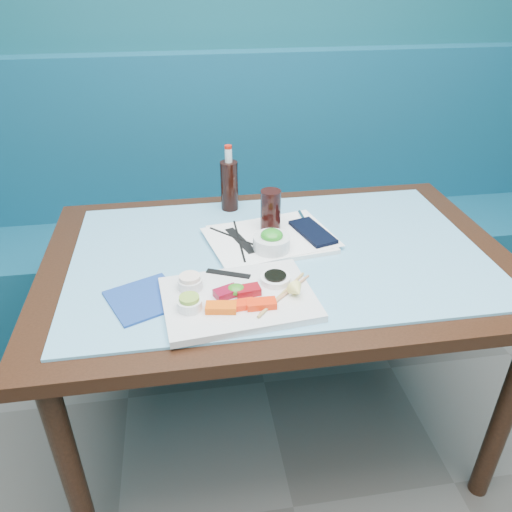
{
  "coord_description": "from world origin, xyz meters",
  "views": [
    {
      "loc": [
        -0.27,
        0.18,
        1.52
      ],
      "look_at": [
        -0.08,
        1.37,
        0.8
      ],
      "focal_mm": 35.0,
      "sensor_mm": 36.0,
      "label": 1
    }
  ],
  "objects": [
    {
      "name": "wasabi_fill",
      "position": [
        -0.28,
        1.18,
        0.81
      ],
      "size": [
        0.06,
        0.06,
        0.01
      ],
      "primitive_type": "cylinder",
      "rotation": [
        0.0,
        0.0,
        -0.32
      ],
      "color": "#85B139",
      "rests_on": "ramekin_wasabi"
    },
    {
      "name": "lemon_wedge",
      "position": [
        -0.01,
        1.19,
        0.8
      ],
      "size": [
        0.05,
        0.04,
        0.04
      ],
      "primitive_type": "cone",
      "rotation": [
        1.57,
        0.0,
        0.22
      ],
      "color": "#FFF578",
      "rests_on": "sashimi_plate"
    },
    {
      "name": "black_chopstick_b",
      "position": [
        -0.1,
        1.51,
        0.77
      ],
      "size": [
        0.18,
        0.19,
        0.01
      ],
      "primitive_type": "cylinder",
      "rotation": [
        1.57,
        0.0,
        0.76
      ],
      "color": "black",
      "rests_on": "serving_tray"
    },
    {
      "name": "wooden_chopstick_a",
      "position": [
        -0.04,
        1.2,
        0.78
      ],
      "size": [
        0.16,
        0.18,
        0.01
      ],
      "primitive_type": "cylinder",
      "rotation": [
        1.57,
        0.0,
        -0.73
      ],
      "color": "tan",
      "rests_on": "sashimi_plate"
    },
    {
      "name": "cola_bottle_neck",
      "position": [
        -0.11,
        1.77,
        0.95
      ],
      "size": [
        0.03,
        0.03,
        0.05
      ],
      "primitive_type": "cylinder",
      "rotation": [
        0.0,
        0.0,
        0.11
      ],
      "color": "silver",
      "rests_on": "cola_bottle_body"
    },
    {
      "name": "salmon_mid",
      "position": [
        -0.15,
        1.17,
        0.79
      ],
      "size": [
        0.07,
        0.04,
        0.02
      ],
      "primitive_type": "cube",
      "rotation": [
        0.0,
        0.0,
        0.09
      ],
      "color": "#FF2D0A",
      "rests_on": "sashimi_plate"
    },
    {
      "name": "seaweed_bowl",
      "position": [
        -0.02,
        1.44,
        0.79
      ],
      "size": [
        0.13,
        0.13,
        0.04
      ],
      "primitive_type": "cylinder",
      "rotation": [
        0.0,
        0.0,
        0.18
      ],
      "color": "white",
      "rests_on": "serving_tray"
    },
    {
      "name": "paper_placemat",
      "position": [
        -0.01,
        1.52,
        0.77
      ],
      "size": [
        0.43,
        0.34,
        0.0
      ],
      "primitive_type": "cube",
      "rotation": [
        0.0,
        0.0,
        0.22
      ],
      "color": "white",
      "rests_on": "serving_tray"
    },
    {
      "name": "ramekin_wasabi",
      "position": [
        -0.28,
        1.18,
        0.79
      ],
      "size": [
        0.08,
        0.08,
        0.03
      ],
      "primitive_type": "cylinder",
      "rotation": [
        0.0,
        0.0,
        0.42
      ],
      "color": "white",
      "rests_on": "sashimi_plate"
    },
    {
      "name": "seaweed_garnish",
      "position": [
        -0.16,
        1.23,
        0.79
      ],
      "size": [
        0.06,
        0.05,
        0.03
      ],
      "primitive_type": "ellipsoid",
      "rotation": [
        0.0,
        0.0,
        -0.26
      ],
      "color": "#317F1D",
      "rests_on": "sashimi_plate"
    },
    {
      "name": "seaweed_salad",
      "position": [
        -0.02,
        1.44,
        0.82
      ],
      "size": [
        0.07,
        0.07,
        0.03
      ],
      "primitive_type": "ellipsoid",
      "rotation": [
        0.0,
        0.0,
        -0.05
      ],
      "color": "#249021",
      "rests_on": "seaweed_bowl"
    },
    {
      "name": "glass_top",
      "position": [
        0.0,
        1.45,
        0.75
      ],
      "size": [
        1.22,
        0.76,
        0.01
      ],
      "primitive_type": "cube",
      "color": "#68AED1",
      "rests_on": "dining_table"
    },
    {
      "name": "black_chopstick_a",
      "position": [
        -0.11,
        1.51,
        0.77
      ],
      "size": [
        0.01,
        0.26,
        0.01
      ],
      "primitive_type": "cylinder",
      "rotation": [
        1.57,
        0.0,
        0.0
      ],
      "color": "black",
      "rests_on": "serving_tray"
    },
    {
      "name": "navy_pouch",
      "position": [
        0.12,
        1.52,
        0.78
      ],
      "size": [
        0.12,
        0.19,
        0.01
      ],
      "primitive_type": "cube",
      "rotation": [
        0.0,
        0.0,
        0.28
      ],
      "color": "black",
      "rests_on": "serving_tray"
    },
    {
      "name": "sashimi_plate",
      "position": [
        -0.15,
        1.22,
        0.77
      ],
      "size": [
        0.41,
        0.31,
        0.02
      ],
      "primitive_type": "cube",
      "rotation": [
        0.0,
        0.0,
        0.1
      ],
      "color": "silver",
      "rests_on": "glass_top"
    },
    {
      "name": "tuna_right",
      "position": [
        -0.13,
        1.22,
        0.79
      ],
      "size": [
        0.07,
        0.05,
        0.02
      ],
      "primitive_type": "cube",
      "rotation": [
        0.0,
        0.0,
        0.14
      ],
      "color": "maroon",
      "rests_on": "sashimi_plate"
    },
    {
      "name": "salmon_right",
      "position": [
        -0.1,
        1.16,
        0.79
      ],
      "size": [
        0.07,
        0.04,
        0.02
      ],
      "primitive_type": "cube",
      "rotation": [
        0.0,
        0.0,
        -0.01
      ],
      "color": "#FF2F0A",
      "rests_on": "sashimi_plate"
    },
    {
      "name": "cola_bottle_body",
      "position": [
        -0.11,
        1.77,
        0.84
      ],
      "size": [
        0.07,
        0.07,
        0.17
      ],
      "primitive_type": "cylinder",
      "rotation": [
        0.0,
        0.0,
        -0.18
      ],
      "color": "black",
      "rests_on": "glass_top"
    },
    {
      "name": "booth_bench",
      "position": [
        0.0,
        2.29,
        0.37
      ],
      "size": [
        3.0,
        0.56,
        1.17
      ],
      "color": "navy",
      "rests_on": "ground"
    },
    {
      "name": "ginger_fill",
      "position": [
        -0.27,
        1.27,
        0.81
      ],
      "size": [
        0.07,
        0.07,
        0.01
      ],
      "primitive_type": "cylinder",
      "rotation": [
        0.0,
        0.0,
        -0.4
      ],
      "color": "#F9E0CD",
      "rests_on": "ramekin_ginger"
    },
    {
      "name": "soy_dish",
      "position": [
        -0.05,
        1.27,
        0.79
      ],
      "size": [
        0.09,
        0.09,
        0.02
      ],
      "primitive_type": "cylinder",
      "rotation": [
        0.0,
        0.0,
        0.1
      ],
      "color": "white",
      "rests_on": "sashimi_plate"
    },
    {
      "name": "dining_table",
      "position": [
        0.0,
        1.45,
        0.67
      ],
      "size": [
        1.4,
        0.9,
        0.75
      ],
      "color": "black",
      "rests_on": "ground"
    },
    {
      "name": "cola_glass",
      "position": [
        -0.0,
        1.57,
        0.84
      ],
      "size": [
        0.07,
        0.07,
        0.13
      ],
      "primitive_type": "cylinder",
      "rotation": [
        0.0,
        0.0,
        -0.17
      ],
      "color": "black",
      "rests_on": "serving_tray"
    },
    {
      "name": "tray_sleeve",
      "position": [
        -0.11,
        1.51,
        0.77
      ],
      "size": [
        0.08,
        0.17,
        0.0
      ],
      "primitive_type": "cube",
      "rotation": [
        0.0,
        0.0,
        0.32
      ],
      "color": "black",
      "rests_on": "serving_tray"
    },
    {
      "name": "serving_tray",
      "position": [
        -0.01,
        1.52,
        0.76
      ],
      "size": [
        0.39,
        0.31,
        0.01
      ],
      "primitive_type": "cube",
      "rotation": [
        0.0,
        0.0,
        0.13
      ],
      "color": "white",
      "rests_on": "glass_top"
    },
    {
      "name": "salmon_left",
      "position": [
        -0.2,
        1.16,
        0.79
      ],
      "size": [
        0.08,
        0.05,
        0.02
      ],
      "primitive_type": "cube",
      "rotation": [
        0.0,
        0.0,
        -0.17
      ],
      "color": "#F95709",
      "rests_on": "sashimi_plate"
    },
    {
      "name": "fork",
      "position": [
        0.12,
        1.62,
        0.78
      ],
      "size": [
        0.01,
        0.09,
        0.01
      ],
      "primitive_type": "cylinder",
      "rotation": [
        1.57,
        0.0,
        0.02
      ],
      "color": "silver",
      "rests_on": "serving_tray"
    },
    {
      "name": "blue_napkin",
      "position": [
        -0.39,
        1.26,
        0.76
      ],
      "size": [
        0.23,
        0.23,
        0.01
      ],
      "primitive_type": "cube",
      "rotation": [
        0.0,
        0.0,
        0.41
      ],
      "color": "navy",
      "rests_on": "glass_top"
    },
    {
      "name": "tuna_left",
      "position": [
        -0.18,
        1.22,
        0.79
      ],
      "size": [
        0.07,
        0.06,
        0.02
      ],
      "primitive_type": "cube",
      "rotation": [
        0.0,
        0.0,
        0.39
      ],
      "color": "maroon",
      "rests_on": "sashimi_plate"
    },
    {
      "name": "chopstick_sleeve",
      "position": [
        -0.17,
        1.32,
        0.78
      ],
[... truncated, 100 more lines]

